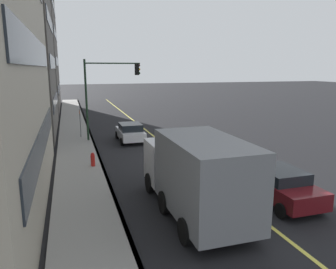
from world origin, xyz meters
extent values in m
plane|color=black|center=(0.00, 0.00, 0.00)|extent=(200.00, 200.00, 0.00)
cube|color=gray|center=(0.00, 6.33, 0.07)|extent=(80.00, 2.66, 0.15)
cube|color=slate|center=(0.00, 5.08, 0.07)|extent=(80.00, 0.16, 0.15)
cube|color=#D8CC4C|center=(0.00, 0.00, 0.01)|extent=(80.00, 0.16, 0.01)
cube|color=#262D38|center=(-5.86, 7.83, 2.80)|extent=(13.54, 0.06, 1.10)
cube|color=#262D38|center=(-5.86, 7.83, 6.29)|extent=(13.54, 0.06, 1.10)
cube|color=#262D38|center=(11.31, 7.83, 2.74)|extent=(11.46, 0.06, 1.10)
cube|color=#262D38|center=(11.31, 7.83, 6.16)|extent=(11.46, 0.06, 1.10)
cube|color=#262D38|center=(11.31, 7.83, 9.58)|extent=(11.46, 0.06, 1.10)
cube|color=#56514C|center=(28.60, 13.91, 10.13)|extent=(16.41, 12.09, 20.27)
cube|color=#262D38|center=(28.60, 7.83, 2.90)|extent=(13.79, 0.06, 1.10)
cube|color=#262D38|center=(28.60, 7.83, 6.51)|extent=(13.79, 0.06, 1.10)
cube|color=#262D38|center=(28.60, 7.83, 10.13)|extent=(13.79, 0.06, 1.10)
cube|color=#262D38|center=(28.60, 7.83, 13.75)|extent=(13.79, 0.06, 1.10)
cube|color=silver|center=(4.70, 2.24, 0.61)|extent=(3.90, 1.74, 0.62)
cube|color=black|center=(4.51, 2.24, 1.18)|extent=(2.05, 1.60, 0.52)
cylinder|color=black|center=(5.99, 3.09, 0.30)|extent=(0.60, 0.22, 0.60)
cylinder|color=black|center=(5.99, 1.39, 0.30)|extent=(0.60, 0.22, 0.60)
cylinder|color=black|center=(3.41, 3.09, 0.30)|extent=(0.60, 0.22, 0.60)
cylinder|color=black|center=(3.41, 1.39, 0.30)|extent=(0.60, 0.22, 0.60)
cube|color=#591116|center=(-8.84, -1.68, 0.65)|extent=(3.89, 1.82, 0.70)
cube|color=black|center=(-8.72, -1.68, 1.23)|extent=(2.09, 1.67, 0.45)
cylinder|color=black|center=(-10.12, -2.57, 0.30)|extent=(0.60, 0.22, 0.60)
cylinder|color=black|center=(-10.12, -0.79, 0.30)|extent=(0.60, 0.22, 0.60)
cylinder|color=black|center=(-7.56, -2.57, 0.30)|extent=(0.60, 0.22, 0.60)
cylinder|color=black|center=(-7.56, -0.79, 0.30)|extent=(0.60, 0.22, 0.60)
cube|color=silver|center=(-6.05, 2.20, 1.41)|extent=(1.93, 2.43, 1.92)
cube|color=slate|center=(-9.56, 2.20, 1.82)|extent=(4.81, 2.43, 2.74)
cylinder|color=black|center=(-6.05, 3.36, 0.45)|extent=(0.90, 0.28, 0.90)
cylinder|color=black|center=(-6.05, 1.04, 0.45)|extent=(0.90, 0.28, 0.90)
cylinder|color=black|center=(-10.77, 3.36, 0.45)|extent=(0.90, 0.28, 0.90)
cylinder|color=black|center=(-10.77, 1.04, 0.45)|extent=(0.90, 0.28, 0.90)
cylinder|color=black|center=(-8.36, 3.36, 0.45)|extent=(0.90, 0.28, 0.90)
cylinder|color=black|center=(-8.36, 1.04, 0.45)|extent=(0.90, 0.28, 0.90)
cylinder|color=#383838|center=(0.54, 1.13, 0.39)|extent=(0.15, 0.15, 0.79)
cylinder|color=#383838|center=(0.75, 1.12, 0.39)|extent=(0.15, 0.15, 0.79)
cube|color=gray|center=(0.65, 1.13, 1.08)|extent=(0.39, 0.24, 0.59)
sphere|color=tan|center=(0.65, 1.13, 1.48)|extent=(0.21, 0.21, 0.21)
cube|color=#592626|center=(0.64, 0.96, 1.11)|extent=(0.27, 0.17, 0.34)
cylinder|color=#1E3823|center=(5.50, 5.40, 3.16)|extent=(0.16, 0.16, 6.31)
cylinder|color=#1E3823|center=(5.50, 3.29, 6.01)|extent=(0.10, 4.22, 0.10)
cube|color=black|center=(5.50, 1.43, 5.56)|extent=(0.28, 0.30, 0.90)
sphere|color=#360605|center=(5.50, 1.25, 5.86)|extent=(0.18, 0.18, 0.18)
sphere|color=gold|center=(5.50, 1.25, 5.56)|extent=(0.18, 0.18, 0.18)
sphere|color=black|center=(5.50, 1.25, 5.26)|extent=(0.18, 0.18, 0.18)
cylinder|color=slate|center=(6.87, 5.90, 1.37)|extent=(0.08, 0.08, 2.74)
cube|color=white|center=(6.87, 5.92, 2.54)|extent=(0.60, 0.02, 0.20)
cube|color=#DB5919|center=(6.87, 5.92, 2.19)|extent=(0.44, 0.02, 0.28)
cylinder|color=red|center=(-1.61, 5.60, 0.40)|extent=(0.24, 0.24, 0.80)
sphere|color=red|center=(-1.61, 5.60, 0.84)|extent=(0.20, 0.20, 0.20)
camera|label=1|loc=(-19.71, 6.76, 5.65)|focal=34.29mm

